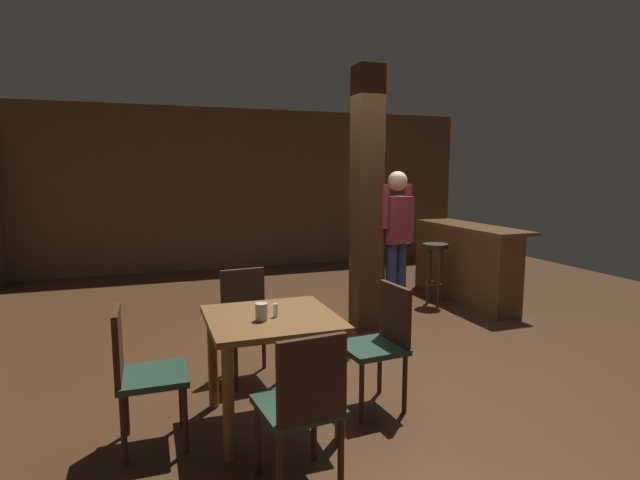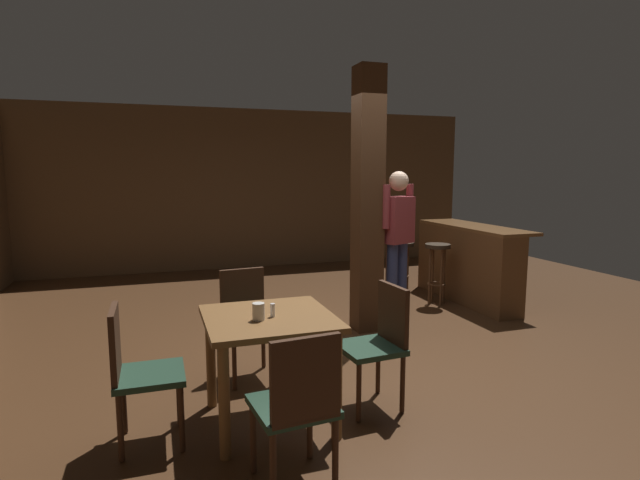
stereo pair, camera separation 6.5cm
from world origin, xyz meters
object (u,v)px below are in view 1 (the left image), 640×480
at_px(bar_stool_far, 392,248).
at_px(dining_table, 272,336).
at_px(chair_west, 139,369).
at_px(bar_stool_near, 435,260).
at_px(chair_north, 247,318).
at_px(chair_east, 381,339).
at_px(standing_person, 396,238).
at_px(bar_stool_mid, 398,254).
at_px(bar_counter, 464,262).
at_px(salt_shaker, 275,310).
at_px(chair_south, 303,402).
at_px(napkin_cup, 262,312).

bearing_deg(bar_stool_far, dining_table, -127.89).
relative_size(chair_west, bar_stool_near, 1.12).
bearing_deg(dining_table, chair_north, 90.58).
distance_m(chair_east, bar_stool_far, 3.98).
height_order(standing_person, bar_stool_far, standing_person).
xyz_separation_m(dining_table, bar_stool_mid, (2.57, 3.03, -0.06)).
xyz_separation_m(bar_counter, bar_stool_mid, (-0.63, 0.68, 0.04)).
relative_size(chair_east, salt_shaker, 9.89).
xyz_separation_m(chair_east, chair_west, (-1.66, -0.01, 0.00)).
xyz_separation_m(salt_shaker, bar_stool_mid, (2.55, 3.06, -0.24)).
xyz_separation_m(chair_south, bar_stool_far, (2.73, 4.27, 0.07)).
height_order(chair_north, bar_stool_near, chair_north).
xyz_separation_m(chair_north, salt_shaker, (0.03, -0.87, 0.29)).
bearing_deg(chair_south, salt_shaker, 86.65).
relative_size(chair_north, chair_west, 1.00).
xyz_separation_m(chair_north, bar_counter, (3.21, 1.52, 0.01)).
height_order(chair_east, standing_person, standing_person).
bearing_deg(bar_stool_far, chair_south, -122.62).
relative_size(chair_south, bar_stool_far, 1.18).
xyz_separation_m(dining_table, bar_stool_near, (2.74, 2.33, -0.03)).
distance_m(bar_counter, bar_stool_near, 0.47).
bearing_deg(dining_table, bar_counter, 36.29).
bearing_deg(chair_west, napkin_cup, -3.51).
distance_m(chair_south, chair_west, 1.12).
relative_size(chair_north, bar_stool_mid, 1.22).
relative_size(salt_shaker, bar_counter, 0.05).
xyz_separation_m(chair_south, chair_west, (-0.82, 0.76, 0.00)).
bearing_deg(dining_table, chair_west, -177.92).
height_order(chair_east, bar_stool_near, chair_east).
height_order(napkin_cup, salt_shaker, napkin_cup).
bearing_deg(bar_stool_mid, chair_east, -120.05).
relative_size(chair_west, bar_stool_mid, 1.22).
relative_size(standing_person, bar_counter, 0.92).
bearing_deg(bar_stool_near, salt_shaker, -139.05).
distance_m(chair_south, bar_stool_mid, 4.62).
height_order(chair_west, bar_stool_far, chair_west).
bearing_deg(napkin_cup, salt_shaker, 22.98).
xyz_separation_m(chair_south, bar_stool_mid, (2.60, 3.82, 0.05)).
xyz_separation_m(chair_east, standing_person, (0.97, 1.62, 0.50)).
distance_m(chair_south, napkin_cup, 0.78).
bearing_deg(chair_east, dining_table, 178.81).
relative_size(standing_person, bar_stool_mid, 2.36).
height_order(dining_table, bar_stool_far, same).
relative_size(chair_south, bar_stool_mid, 1.22).
distance_m(dining_table, bar_stool_mid, 3.97).
height_order(salt_shaker, standing_person, standing_person).
xyz_separation_m(standing_person, bar_stool_near, (0.95, 0.72, -0.42)).
height_order(salt_shaker, bar_counter, bar_counter).
distance_m(napkin_cup, salt_shaker, 0.11).
relative_size(chair_south, chair_east, 1.00).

